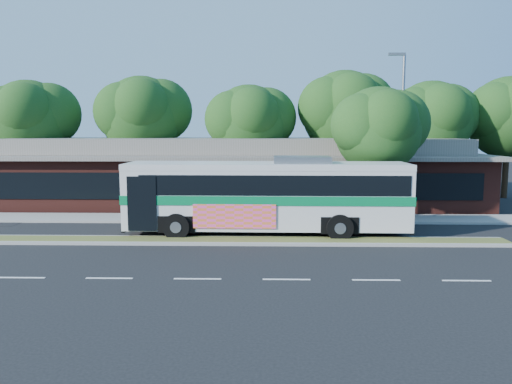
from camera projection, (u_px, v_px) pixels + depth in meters
ground at (213, 245)px, 21.77m from camera, size 120.00×120.00×0.00m
median_strip at (215, 240)px, 22.35m from camera, size 26.00×1.10×0.15m
sidewalk at (226, 218)px, 28.11m from camera, size 44.00×2.60×0.12m
plaza_building at (233, 172)px, 34.39m from camera, size 33.20×11.20×4.45m
lamp_post at (401, 132)px, 26.90m from camera, size 0.93×0.18×9.07m
tree_bg_a at (36, 118)px, 36.40m from camera, size 6.47×5.80×8.63m
tree_bg_b at (148, 115)px, 37.18m from camera, size 6.69×6.00×9.00m
tree_bg_c at (254, 122)px, 36.07m from camera, size 6.24×5.60×8.26m
tree_bg_d at (350, 111)px, 36.81m from camera, size 6.91×6.20×9.37m
tree_bg_e at (436, 120)px, 35.76m from camera, size 6.47×5.80×8.50m
transit_bus at (268, 191)px, 23.83m from camera, size 13.45×3.28×3.76m
sidewalk_tree at (384, 128)px, 27.06m from camera, size 5.22×4.68×7.33m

